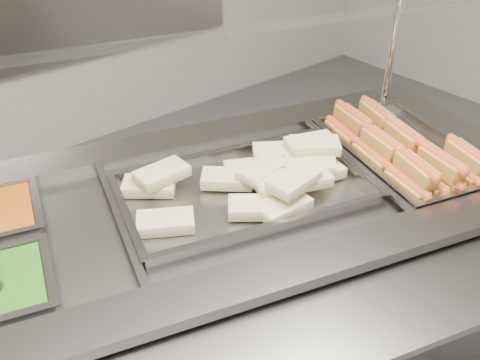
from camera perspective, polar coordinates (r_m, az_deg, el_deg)
steam_counter at (r=1.85m, az=-1.50°, el=-12.97°), size 2.09×1.36×0.92m
tray_rail at (r=1.23m, az=7.65°, el=-15.88°), size 1.84×0.87×0.05m
sneeze_guard at (r=1.57m, az=-5.08°, el=14.55°), size 1.71×0.77×0.45m
pan_hotdogs at (r=1.87m, az=16.93°, el=2.22°), size 0.49×0.64×0.10m
pan_wraps at (r=1.59m, az=0.34°, el=-1.44°), size 0.79×0.59×0.07m
hotdogs_in_buns at (r=1.82m, az=16.58°, el=3.27°), size 0.38×0.57×0.12m
tortilla_wraps at (r=1.59m, az=2.56°, el=0.47°), size 0.71×0.46×0.10m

